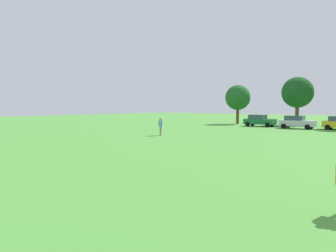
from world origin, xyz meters
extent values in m
plane|color=#4C9338|center=(0.00, 30.00, 0.00)|extent=(160.00, 160.00, 0.00)
cylinder|color=#8C7259|center=(-11.91, 26.26, 0.44)|extent=(0.17, 0.17, 0.88)
cylinder|color=#8C7259|center=(-11.76, 26.04, 0.44)|extent=(0.17, 0.17, 0.88)
cube|color=#337FCC|center=(-11.83, 26.15, 1.19)|extent=(0.60, 0.67, 0.62)
cylinder|color=tan|center=(-12.03, 26.46, 1.21)|extent=(0.13, 0.13, 0.59)
cylinder|color=tan|center=(-11.63, 25.85, 1.21)|extent=(0.13, 0.13, 0.59)
sphere|color=tan|center=(-11.83, 26.15, 1.67)|extent=(0.28, 0.28, 0.28)
cube|color=#196B38|center=(-9.34, 45.63, 0.70)|extent=(4.30, 1.80, 0.76)
cube|color=#334756|center=(-9.68, 45.63, 1.38)|extent=(2.24, 1.58, 0.60)
cylinder|color=black|center=(-7.88, 46.53, 0.32)|extent=(0.64, 0.22, 0.64)
cylinder|color=black|center=(-7.88, 44.73, 0.32)|extent=(0.64, 0.22, 0.64)
cylinder|color=black|center=(-10.80, 46.53, 0.32)|extent=(0.64, 0.22, 0.64)
cylinder|color=black|center=(-10.80, 44.73, 0.32)|extent=(0.64, 0.22, 0.64)
cube|color=silver|center=(-3.76, 44.27, 0.70)|extent=(4.30, 1.80, 0.76)
cube|color=#334756|center=(-4.11, 44.27, 1.38)|extent=(2.24, 1.58, 0.60)
cylinder|color=black|center=(-2.30, 45.17, 0.32)|extent=(0.64, 0.22, 0.64)
cylinder|color=black|center=(-2.30, 43.37, 0.32)|extent=(0.64, 0.22, 0.64)
cylinder|color=black|center=(-5.22, 45.17, 0.32)|extent=(0.64, 0.22, 0.64)
cylinder|color=black|center=(-5.22, 43.37, 0.32)|extent=(0.64, 0.22, 0.64)
cylinder|color=black|center=(-0.18, 46.00, 0.32)|extent=(0.64, 0.22, 0.64)
cylinder|color=black|center=(-0.18, 44.20, 0.32)|extent=(0.64, 0.22, 0.64)
cylinder|color=brown|center=(-14.73, 49.68, 1.29)|extent=(0.47, 0.47, 2.58)
sphere|color=#1E5B23|center=(-14.73, 49.68, 4.30)|extent=(4.07, 4.07, 4.07)
cylinder|color=brown|center=(-6.16, 52.50, 1.50)|extent=(0.55, 0.55, 3.00)
sphere|color=#194C1E|center=(-6.16, 52.50, 5.02)|extent=(4.74, 4.74, 4.74)
camera|label=1|loc=(8.21, 1.53, 2.95)|focal=34.08mm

